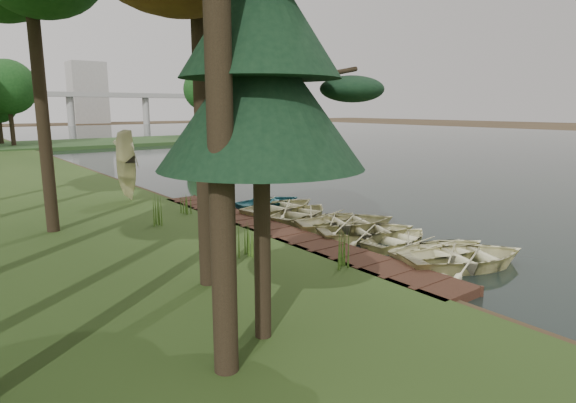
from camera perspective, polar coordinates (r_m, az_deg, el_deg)
ground at (r=18.96m, az=2.18°, el=-3.41°), size 300.00×300.00×0.00m
water at (r=54.09m, az=13.41°, el=5.80°), size 130.00×200.00×0.05m
boardwalk at (r=17.97m, az=-1.76°, el=-3.72°), size 1.60×16.00×0.30m
peninsula at (r=67.26m, az=-20.31°, el=6.57°), size 50.00×14.00×0.45m
far_trees at (r=66.23m, az=-23.48°, el=11.66°), size 45.60×5.60×8.80m
bridge at (r=136.30m, az=-27.67°, el=10.85°), size 95.90×4.00×8.60m
building_a at (r=159.75m, az=-22.64°, el=11.80°), size 10.00×8.00×18.00m
rowboat_0 at (r=15.33m, az=20.36°, el=-5.84°), size 4.75×4.12×0.82m
rowboat_1 at (r=15.85m, az=17.87°, el=-5.29°), size 3.89×3.03×0.74m
rowboat_2 at (r=17.05m, az=12.90°, el=-4.04°), size 3.38×2.59×0.65m
rowboat_3 at (r=17.64m, az=9.48°, el=-3.23°), size 4.38×3.84×0.76m
rowboat_4 at (r=18.70m, az=7.01°, el=-2.22°), size 4.74×4.07×0.83m
rowboat_5 at (r=19.41m, az=4.70°, el=-1.96°), size 3.18×2.34×0.64m
rowboat_6 at (r=20.41m, az=1.60°, el=-1.15°), size 4.17×3.55×0.73m
rowboat_7 at (r=21.45m, az=-0.82°, el=-0.43°), size 4.29×3.32×0.82m
rowboat_8 at (r=22.84m, az=-2.22°, el=0.12°), size 3.45×2.53×0.69m
stored_rowboat at (r=24.47m, az=-18.21°, el=0.91°), size 3.44×2.49×0.70m
pine_tree at (r=8.89m, az=-3.31°, el=17.13°), size 3.80×3.80×8.45m
reeds_0 at (r=13.68m, az=6.30°, el=-5.57°), size 0.60×0.60×1.07m
reeds_1 at (r=14.63m, az=-5.23°, el=-4.61°), size 0.60×0.60×1.00m
reeds_2 at (r=19.02m, az=-15.57°, el=-1.06°), size 0.60×0.60×1.15m
reeds_3 at (r=20.83m, az=-12.22°, el=-0.27°), size 0.60×0.60×0.86m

